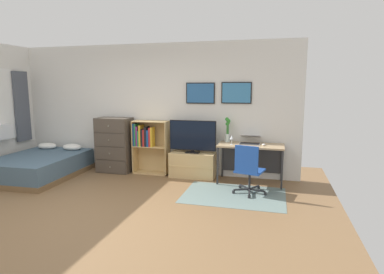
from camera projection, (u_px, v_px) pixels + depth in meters
The scene contains 14 objects.
ground_plane at pixel (92, 212), 4.66m from camera, with size 7.20×7.20×0.00m, color brown.
wall_back_with_posters at pixel (153, 109), 6.77m from camera, with size 6.12×0.09×2.70m.
area_rug at pixel (234, 195), 5.39m from camera, with size 1.70×1.20×0.01m, color slate.
bed at pixel (40, 166), 6.51m from camera, with size 1.52×1.96×0.57m.
dresser at pixel (115, 145), 6.82m from camera, with size 0.73×0.46×1.17m.
bookshelf at pixel (148, 142), 6.68m from camera, with size 0.75×0.30×1.12m.
tv_stand at pixel (193, 165), 6.45m from camera, with size 0.91×0.41×0.50m.
television at pixel (193, 137), 6.34m from camera, with size 0.95×0.16×0.65m.
desk at pixel (251, 151), 6.08m from camera, with size 1.22×0.60×0.74m.
office_chair at pixel (248, 168), 5.37m from camera, with size 0.58×0.57×0.86m.
laptop at pixel (250, 140), 6.10m from camera, with size 0.39×0.42×0.17m.
computer_mouse at pixel (264, 145), 5.91m from camera, with size 0.06×0.10×0.03m, color silver.
bamboo_vase at pixel (228, 129), 6.25m from camera, with size 0.10×0.10×0.49m.
wine_glass at pixel (232, 138), 5.96m from camera, with size 0.07×0.07×0.18m.
Camera 1 is at (2.56, -3.91, 1.82)m, focal length 29.82 mm.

